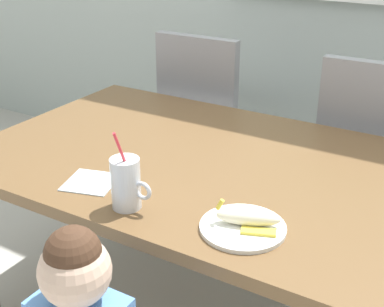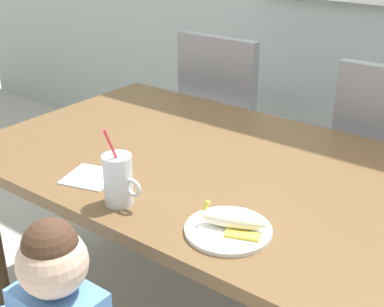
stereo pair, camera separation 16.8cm
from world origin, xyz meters
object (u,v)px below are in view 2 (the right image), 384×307
object	(u,v)px
dining_table	(202,178)
milk_cup	(119,182)
dining_chair_left	(229,116)
snack_plate	(228,230)
paper_napkin	(91,177)
peeled_banana	(235,221)

from	to	relation	value
dining_table	milk_cup	size ratio (longest dim) A/B	6.27
dining_chair_left	snack_plate	xyz separation A→B (m)	(0.71, -1.09, 0.17)
dining_chair_left	milk_cup	xyz separation A→B (m)	(0.38, -1.15, 0.23)
snack_plate	paper_napkin	xyz separation A→B (m)	(-0.52, -0.00, -0.00)
dining_chair_left	peeled_banana	distance (m)	1.31
paper_napkin	dining_chair_left	bearing A→B (deg)	99.96
snack_plate	paper_napkin	distance (m)	0.52
paper_napkin	dining_table	bearing A→B (deg)	60.18
snack_plate	dining_chair_left	bearing A→B (deg)	123.15
milk_cup	paper_napkin	xyz separation A→B (m)	(-0.19, 0.06, -0.06)
dining_chair_left	paper_napkin	xyz separation A→B (m)	(0.19, -1.09, 0.17)
milk_cup	snack_plate	xyz separation A→B (m)	(0.33, 0.06, -0.06)
peeled_banana	paper_napkin	xyz separation A→B (m)	(-0.53, -0.01, -0.03)
dining_table	dining_chair_left	size ratio (longest dim) A/B	1.61
dining_chair_left	paper_napkin	size ratio (longest dim) A/B	6.40
dining_chair_left	snack_plate	bearing A→B (deg)	123.15
dining_table	paper_napkin	world-z (taller)	paper_napkin
snack_plate	dining_table	bearing A→B (deg)	134.37
dining_table	snack_plate	distance (m)	0.48
dining_chair_left	snack_plate	size ratio (longest dim) A/B	4.17
dining_chair_left	milk_cup	bearing A→B (deg)	108.19
snack_plate	peeled_banana	world-z (taller)	peeled_banana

